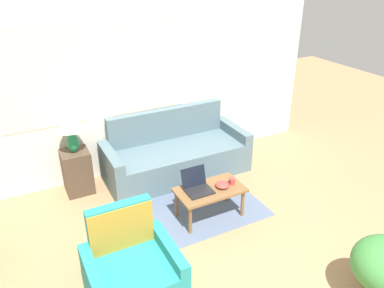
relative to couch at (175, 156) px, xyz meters
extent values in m
cube|color=white|center=(-0.84, 0.43, 1.02)|extent=(6.68, 0.05, 2.60)
cube|color=white|center=(-1.63, 0.41, 1.27)|extent=(1.10, 0.01, 1.30)
cube|color=white|center=(-0.21, 0.41, 1.27)|extent=(1.10, 0.01, 1.30)
cube|color=slate|center=(-0.07, -0.61, -0.27)|extent=(1.49, 1.84, 0.01)
cube|color=slate|center=(0.00, -0.07, -0.06)|extent=(1.80, 0.84, 0.44)
cube|color=slate|center=(0.00, 0.29, 0.18)|extent=(1.80, 0.12, 0.92)
cube|color=slate|center=(-0.97, -0.07, 0.02)|extent=(0.14, 0.84, 0.59)
cube|color=slate|center=(0.97, -0.07, 0.02)|extent=(0.14, 0.84, 0.59)
cube|color=teal|center=(-1.33, -1.99, -0.05)|extent=(0.60, 0.71, 0.46)
cube|color=teal|center=(-1.33, -1.69, 0.18)|extent=(0.60, 0.10, 0.92)
cube|color=teal|center=(-0.99, -1.99, 0.01)|extent=(0.10, 0.71, 0.58)
cube|color=#A87F28|center=(-1.33, -1.75, 0.29)|extent=(0.60, 0.01, 0.67)
cube|color=#4C3D2D|center=(-1.39, 0.15, 0.03)|extent=(0.36, 0.36, 0.61)
ellipsoid|color=#1E8451|center=(-1.39, 0.15, 0.46)|extent=(0.15, 0.15, 0.26)
cylinder|color=tan|center=(-1.39, 0.15, 0.62)|extent=(0.02, 0.02, 0.06)
cone|color=white|center=(-1.39, 0.15, 0.74)|extent=(0.36, 0.36, 0.18)
cube|color=brown|center=(-0.07, -1.15, 0.10)|extent=(0.83, 0.47, 0.03)
cylinder|color=brown|center=(-0.44, -1.34, -0.10)|extent=(0.04, 0.04, 0.36)
cylinder|color=brown|center=(0.29, -1.34, -0.10)|extent=(0.04, 0.04, 0.36)
cylinder|color=brown|center=(-0.44, -0.97, -0.10)|extent=(0.04, 0.04, 0.36)
cylinder|color=brown|center=(0.29, -0.97, -0.10)|extent=(0.04, 0.04, 0.36)
cube|color=black|center=(-0.22, -1.16, 0.12)|extent=(0.31, 0.24, 0.02)
cube|color=black|center=(-0.22, -1.01, 0.25)|extent=(0.31, 0.07, 0.23)
cylinder|color=#B23D38|center=(0.22, -1.18, 0.15)|extent=(0.08, 0.08, 0.08)
ellipsoid|color=#B23D38|center=(0.08, -1.19, 0.15)|extent=(0.17, 0.17, 0.06)
camera|label=1|loc=(-2.00, -4.43, 2.60)|focal=35.00mm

